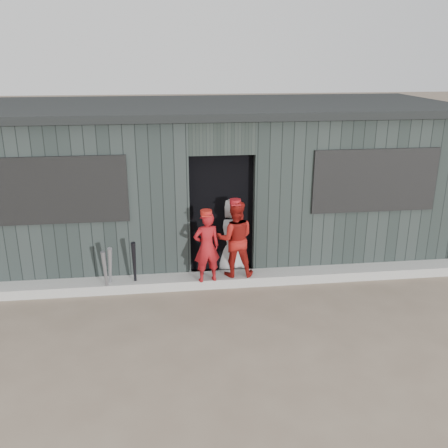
{
  "coord_description": "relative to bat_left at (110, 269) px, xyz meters",
  "views": [
    {
      "loc": [
        -0.87,
        -5.22,
        3.44
      ],
      "look_at": [
        0.0,
        1.8,
        1.0
      ],
      "focal_mm": 40.0,
      "sensor_mm": 36.0,
      "label": 1
    }
  ],
  "objects": [
    {
      "name": "dugout",
      "position": [
        1.72,
        1.8,
        0.89
      ],
      "size": [
        8.3,
        3.3,
        2.62
      ],
      "color": "black",
      "rests_on": "ground"
    },
    {
      "name": "player_red_left",
      "position": [
        1.44,
        -0.04,
        0.3
      ],
      "size": [
        0.44,
        0.34,
        1.1
      ],
      "primitive_type": "imported",
      "rotation": [
        0.0,
        0.0,
        3.34
      ],
      "color": "maroon",
      "rests_on": "curb"
    },
    {
      "name": "ground",
      "position": [
        1.72,
        -1.7,
        -0.39
      ],
      "size": [
        80.0,
        80.0,
        0.0
      ],
      "primitive_type": "plane",
      "color": "#715F4E",
      "rests_on": "ground"
    },
    {
      "name": "bat_mid",
      "position": [
        -0.06,
        -0.06,
        -0.03
      ],
      "size": [
        0.1,
        0.17,
        0.73
      ],
      "primitive_type": "cone",
      "rotation": [
        0.12,
        0.0,
        -0.19
      ],
      "color": "gray",
      "rests_on": "ground"
    },
    {
      "name": "bat_left",
      "position": [
        0.0,
        0.0,
        0.0
      ],
      "size": [
        0.15,
        0.34,
        0.79
      ],
      "primitive_type": "cone",
      "rotation": [
        0.34,
        0.0,
        0.26
      ],
      "color": "#97969E",
      "rests_on": "ground"
    },
    {
      "name": "curb",
      "position": [
        1.72,
        0.12,
        -0.32
      ],
      "size": [
        8.0,
        0.36,
        0.15
      ],
      "primitive_type": "cube",
      "color": "#A7A7A2",
      "rests_on": "ground"
    },
    {
      "name": "bat_right",
      "position": [
        0.36,
        0.03,
        0.02
      ],
      "size": [
        0.08,
        0.24,
        0.83
      ],
      "primitive_type": "cone",
      "rotation": [
        0.21,
        0.0,
        0.07
      ],
      "color": "black",
      "rests_on": "ground"
    },
    {
      "name": "player_red_right",
      "position": [
        1.89,
        0.12,
        0.35
      ],
      "size": [
        0.62,
        0.5,
        1.2
      ],
      "primitive_type": "imported",
      "rotation": [
        0.0,
        0.0,
        3.06
      ],
      "color": "maroon",
      "rests_on": "curb"
    },
    {
      "name": "player_grey_back",
      "position": [
        1.9,
        0.54,
        0.26
      ],
      "size": [
        0.65,
        0.44,
        1.3
      ],
      "primitive_type": "imported",
      "rotation": [
        0.0,
        0.0,
        3.17
      ],
      "color": "#B2B2B2",
      "rests_on": "ground"
    }
  ]
}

